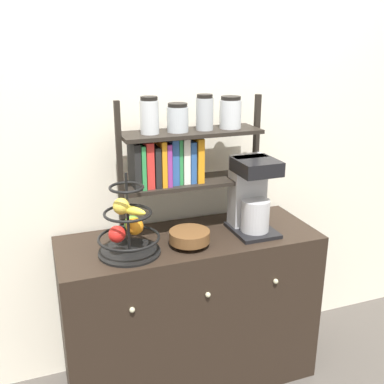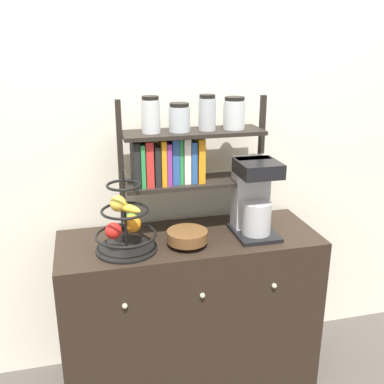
% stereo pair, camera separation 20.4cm
% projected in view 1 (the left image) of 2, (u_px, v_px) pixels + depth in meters
% --- Properties ---
extents(wall_back, '(7.00, 0.05, 2.60)m').
position_uv_depth(wall_back, '(170.00, 120.00, 2.19)').
color(wall_back, silver).
rests_on(wall_back, ground_plane).
extents(sideboard, '(1.22, 0.48, 0.79)m').
position_uv_depth(sideboard, '(190.00, 310.00, 2.23)').
color(sideboard, black).
rests_on(sideboard, ground_plane).
extents(coffee_maker, '(0.19, 0.25, 0.36)m').
position_uv_depth(coffee_maker, '(251.00, 195.00, 2.13)').
color(coffee_maker, black).
rests_on(coffee_maker, sideboard).
extents(fruit_stand, '(0.27, 0.27, 0.37)m').
position_uv_depth(fruit_stand, '(128.00, 227.00, 1.91)').
color(fruit_stand, black).
rests_on(fruit_stand, sideboard).
extents(wooden_bowl, '(0.18, 0.18, 0.07)m').
position_uv_depth(wooden_bowl, '(190.00, 237.00, 2.01)').
color(wooden_bowl, brown).
rests_on(wooden_bowl, sideboard).
extents(shelf_hutch, '(0.69, 0.20, 0.65)m').
position_uv_depth(shelf_hutch, '(180.00, 149.00, 2.05)').
color(shelf_hutch, black).
rests_on(shelf_hutch, sideboard).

